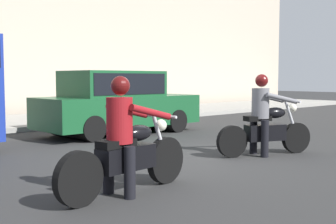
% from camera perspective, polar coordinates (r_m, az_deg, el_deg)
% --- Properties ---
extents(ground_plane, '(80.00, 80.00, 0.00)m').
position_cam_1_polar(ground_plane, '(8.76, 1.87, -5.67)').
color(ground_plane, '#2C2C2C').
extents(sidewalk_slab, '(40.00, 4.40, 0.14)m').
position_cam_1_polar(sidewalk_slab, '(15.42, -19.71, -1.29)').
color(sidewalk_slab, '#99968E').
rests_on(sidewalk_slab, ground_plane).
extents(motorcycle_with_rider_crimson, '(2.26, 0.72, 1.56)m').
position_cam_1_polar(motorcycle_with_rider_crimson, '(5.85, -5.48, -4.45)').
color(motorcycle_with_rider_crimson, black).
rests_on(motorcycle_with_rider_crimson, ground_plane).
extents(motorcycle_with_rider_gray, '(2.01, 1.00, 1.61)m').
position_cam_1_polar(motorcycle_with_rider_gray, '(8.96, 12.36, -1.30)').
color(motorcycle_with_rider_gray, black).
rests_on(motorcycle_with_rider_gray, ground_plane).
extents(parked_sedan_forest_green, '(4.54, 1.82, 1.72)m').
position_cam_1_polar(parked_sedan_forest_green, '(12.11, -6.59, 1.30)').
color(parked_sedan_forest_green, '#164C28').
rests_on(parked_sedan_forest_green, ground_plane).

